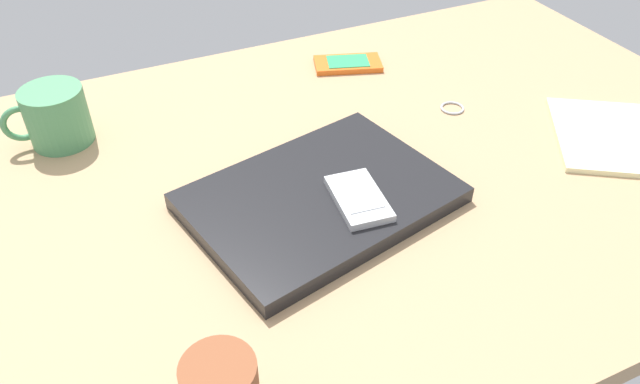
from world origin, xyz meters
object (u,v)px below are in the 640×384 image
at_px(cell_phone_on_desk, 348,64).
at_px(notepad, 607,136).
at_px(key_ring, 452,108).
at_px(cell_phone_on_laptop, 359,198).
at_px(laptop_closed, 320,198).
at_px(coffee_mug, 56,116).

distance_m(cell_phone_on_desk, notepad, 0.43).
bearing_deg(key_ring, cell_phone_on_laptop, 32.78).
xyz_separation_m(cell_phone_on_laptop, key_ring, (-0.25, -0.16, -0.02)).
bearing_deg(cell_phone_on_desk, cell_phone_on_laptop, 65.12).
relative_size(laptop_closed, key_ring, 8.51).
bearing_deg(cell_phone_on_desk, notepad, 124.26).
height_order(cell_phone_on_laptop, notepad, cell_phone_on_laptop).
xyz_separation_m(cell_phone_on_desk, coffee_mug, (0.48, 0.03, 0.04)).
height_order(cell_phone_on_desk, key_ring, cell_phone_on_desk).
distance_m(coffee_mug, notepad, 0.79).
bearing_deg(coffee_mug, key_ring, 163.82).
xyz_separation_m(laptop_closed, coffee_mug, (0.28, -0.28, 0.03)).
bearing_deg(laptop_closed, coffee_mug, -58.45).
xyz_separation_m(coffee_mug, notepad, (-0.72, 0.32, -0.04)).
bearing_deg(coffee_mug, notepad, 155.70).
bearing_deg(cell_phone_on_desk, key_ring, 113.54).
relative_size(coffee_mug, notepad, 0.63).
distance_m(cell_phone_on_laptop, coffee_mug, 0.45).
distance_m(laptop_closed, coffee_mug, 0.40).
xyz_separation_m(laptop_closed, key_ring, (-0.28, -0.12, -0.01)).
height_order(key_ring, notepad, notepad).
bearing_deg(notepad, key_ring, -12.97).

